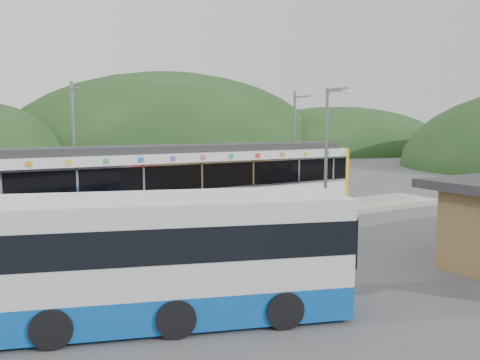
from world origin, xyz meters
TOP-DOWN VIEW (x-y plane):
  - ground at (0.00, 0.00)m, footprint 120.00×120.00m
  - hills at (6.19, 5.29)m, footprint 146.00×149.00m
  - platform at (0.00, 3.30)m, footprint 26.00×3.20m
  - yellow_line at (0.00, 2.00)m, footprint 26.00×0.10m
  - train at (-2.11, 6.00)m, footprint 20.44×3.01m
  - catenary_mast_west at (-7.00, 8.56)m, footprint 0.18×1.80m
  - catenary_mast_east at (7.00, 8.56)m, footprint 0.18×1.80m
  - bus at (-8.55, -5.66)m, footprint 11.45×5.93m
  - lamp_post at (0.08, -3.12)m, footprint 0.37×1.10m

SIDE VIEW (x-z plane):
  - ground at x=0.00m, z-range 0.00..0.00m
  - hills at x=6.19m, z-range -13.00..13.00m
  - platform at x=0.00m, z-range 0.00..0.30m
  - yellow_line at x=0.00m, z-range 0.30..0.31m
  - bus at x=-8.55m, z-range -0.05..3.00m
  - train at x=-2.11m, z-range 0.19..3.93m
  - catenary_mast_west at x=-7.00m, z-range 0.15..7.15m
  - catenary_mast_east at x=7.00m, z-range 0.15..7.15m
  - lamp_post at x=0.08m, z-range 0.59..6.76m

